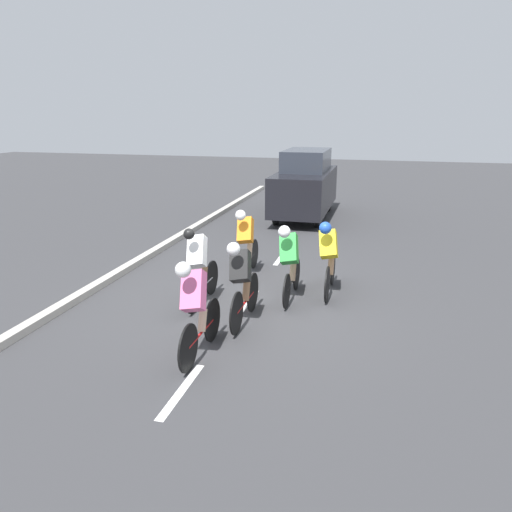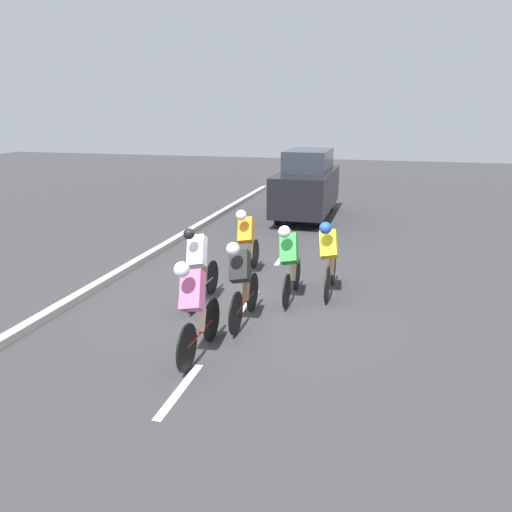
{
  "view_description": "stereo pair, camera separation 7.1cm",
  "coord_description": "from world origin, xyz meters",
  "views": [
    {
      "loc": [
        -2.39,
        8.52,
        3.52
      ],
      "look_at": [
        -0.18,
        -0.02,
        0.95
      ],
      "focal_mm": 35.0,
      "sensor_mm": 36.0,
      "label": 1
    },
    {
      "loc": [
        -2.46,
        8.5,
        3.52
      ],
      "look_at": [
        -0.18,
        -0.02,
        0.95
      ],
      "focal_mm": 35.0,
      "sensor_mm": 36.0,
      "label": 2
    }
  ],
  "objects": [
    {
      "name": "curb",
      "position": [
        3.2,
        -0.02,
        0.07
      ],
      "size": [
        0.2,
        28.36,
        0.14
      ],
      "primitive_type": "cube",
      "color": "#B7B2A8",
      "rests_on": "ground"
    },
    {
      "name": "lane_stripe_far",
      "position": [
        0.0,
        -3.22,
        0.0
      ],
      "size": [
        0.12,
        1.4,
        0.01
      ],
      "primitive_type": "cube",
      "color": "white",
      "rests_on": "ground"
    },
    {
      "name": "cyclist_orange",
      "position": [
        0.47,
        -1.67,
        0.8
      ],
      "size": [
        0.4,
        1.65,
        1.52
      ],
      "color": "black",
      "rests_on": "ground"
    },
    {
      "name": "cyclist_pink",
      "position": [
        0.14,
        2.23,
        0.81
      ],
      "size": [
        0.42,
        1.71,
        1.54
      ],
      "color": "black",
      "rests_on": "ground"
    },
    {
      "name": "ground_plane",
      "position": [
        0.0,
        0.0,
        0.0
      ],
      "size": [
        60.0,
        60.0,
        0.0
      ],
      "primitive_type": "plane",
      "color": "#38383A"
    },
    {
      "name": "cyclist_green",
      "position": [
        -0.73,
        -0.43,
        0.81
      ],
      "size": [
        0.42,
        1.7,
        1.52
      ],
      "color": "black",
      "rests_on": "ground"
    },
    {
      "name": "support_car",
      "position": [
        0.23,
        -8.24,
        1.13
      ],
      "size": [
        1.7,
        4.47,
        2.27
      ],
      "color": "black",
      "rests_on": "ground"
    },
    {
      "name": "cyclist_black",
      "position": [
        -0.17,
        0.89,
        0.78
      ],
      "size": [
        0.42,
        1.74,
        1.5
      ],
      "color": "black",
      "rests_on": "ground"
    },
    {
      "name": "lane_stripe_near",
      "position": [
        0.0,
        3.18,
        0.0
      ],
      "size": [
        0.12,
        1.4,
        0.01
      ],
      "primitive_type": "cube",
      "color": "white",
      "rests_on": "ground"
    },
    {
      "name": "lane_stripe_mid",
      "position": [
        0.0,
        -0.02,
        0.0
      ],
      "size": [
        0.12,
        1.4,
        0.01
      ],
      "primitive_type": "cube",
      "color": "white",
      "rests_on": "ground"
    },
    {
      "name": "cyclist_yellow",
      "position": [
        -1.42,
        -0.92,
        0.8
      ],
      "size": [
        0.42,
        1.72,
        1.52
      ],
      "color": "black",
      "rests_on": "ground"
    },
    {
      "name": "cyclist_white",
      "position": [
        0.85,
        0.24,
        0.79
      ],
      "size": [
        0.42,
        1.71,
        1.52
      ],
      "color": "black",
      "rests_on": "ground"
    }
  ]
}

